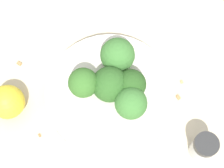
% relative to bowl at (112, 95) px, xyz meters
% --- Properties ---
extents(ground_plane, '(3.00, 3.00, 0.00)m').
position_rel_bowl_xyz_m(ground_plane, '(0.00, 0.00, -0.02)').
color(ground_plane, beige).
extents(bowl, '(0.22, 0.22, 0.04)m').
position_rel_bowl_xyz_m(bowl, '(0.00, 0.00, 0.00)').
color(bowl, silver).
rests_on(bowl, ground_plane).
extents(broccoli_floret_0, '(0.05, 0.05, 0.06)m').
position_rel_bowl_xyz_m(broccoli_floret_0, '(0.00, -0.04, 0.06)').
color(broccoli_floret_0, '#7A9E5B').
rests_on(broccoli_floret_0, bowl).
extents(broccoli_floret_1, '(0.06, 0.06, 0.06)m').
position_rel_bowl_xyz_m(broccoli_floret_1, '(-0.05, 0.01, 0.05)').
color(broccoli_floret_1, '#8EB770').
rests_on(broccoli_floret_1, bowl).
extents(broccoli_floret_2, '(0.05, 0.05, 0.06)m').
position_rel_bowl_xyz_m(broccoli_floret_2, '(0.03, 0.03, 0.05)').
color(broccoli_floret_2, '#8EB770').
rests_on(broccoli_floret_2, bowl).
extents(broccoli_floret_3, '(0.05, 0.05, 0.05)m').
position_rel_bowl_xyz_m(broccoli_floret_3, '(0.00, 0.03, 0.05)').
color(broccoli_floret_3, '#8EB770').
rests_on(broccoli_floret_3, bowl).
extents(broccoli_floret_4, '(0.06, 0.06, 0.06)m').
position_rel_bowl_xyz_m(broccoli_floret_4, '(-0.00, -0.00, 0.05)').
color(broccoli_floret_4, '#7A9E5B').
rests_on(broccoli_floret_4, bowl).
extents(pepper_shaker, '(0.04, 0.04, 0.06)m').
position_rel_bowl_xyz_m(pepper_shaker, '(0.10, 0.15, 0.01)').
color(pepper_shaker, '#B2B7BC').
rests_on(pepper_shaker, ground_plane).
extents(lemon_wedge, '(0.06, 0.06, 0.06)m').
position_rel_bowl_xyz_m(lemon_wedge, '(0.01, -0.17, 0.01)').
color(lemon_wedge, yellow).
rests_on(lemon_wedge, ground_plane).
extents(almond_crumb_0, '(0.01, 0.01, 0.01)m').
position_rel_bowl_xyz_m(almond_crumb_0, '(-0.07, -0.17, -0.02)').
color(almond_crumb_0, '#AD7F4C').
rests_on(almond_crumb_0, ground_plane).
extents(almond_crumb_1, '(0.01, 0.01, 0.01)m').
position_rel_bowl_xyz_m(almond_crumb_1, '(-0.03, 0.13, -0.02)').
color(almond_crumb_1, tan).
rests_on(almond_crumb_1, ground_plane).
extents(almond_crumb_2, '(0.01, 0.01, 0.01)m').
position_rel_bowl_xyz_m(almond_crumb_2, '(0.06, -0.12, -0.02)').
color(almond_crumb_2, olive).
rests_on(almond_crumb_2, ground_plane).
extents(almond_crumb_3, '(0.01, 0.01, 0.01)m').
position_rel_bowl_xyz_m(almond_crumb_3, '(-0.00, 0.12, -0.02)').
color(almond_crumb_3, '#AD7F4C').
rests_on(almond_crumb_3, ground_plane).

